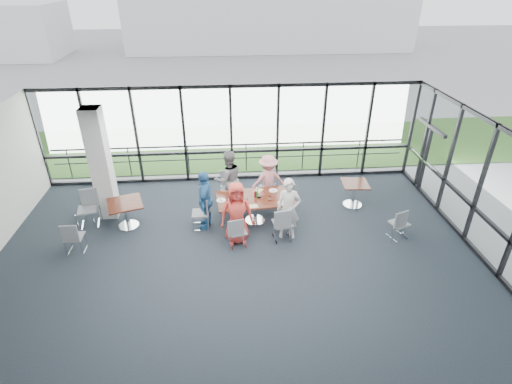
{
  "coord_description": "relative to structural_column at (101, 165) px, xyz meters",
  "views": [
    {
      "loc": [
        -0.18,
        -7.14,
        6.26
      ],
      "look_at": [
        0.56,
        2.04,
        1.1
      ],
      "focal_mm": 28.0,
      "sensor_mm": 36.0,
      "label": 1
    }
  ],
  "objects": [
    {
      "name": "plate_end",
      "position": [
        3.23,
        -0.74,
        -0.84
      ],
      "size": [
        0.25,
        0.25,
        0.01
      ],
      "primitive_type": "cylinder",
      "color": "white",
      "rests_on": "main_table"
    },
    {
      "name": "menu_b",
      "position": [
        5.02,
        -0.85,
        -0.85
      ],
      "size": [
        0.31,
        0.24,
        0.0
      ],
      "primitive_type": "cube",
      "rotation": [
        0.0,
        0.0,
        0.11
      ],
      "color": "white",
      "rests_on": "main_table"
    },
    {
      "name": "plate_nl",
      "position": [
        3.6,
        -1.11,
        -0.84
      ],
      "size": [
        0.26,
        0.26,
        0.01
      ],
      "primitive_type": "cylinder",
      "color": "white",
      "rests_on": "main_table"
    },
    {
      "name": "floor",
      "position": [
        3.6,
        -3.0,
        -1.61
      ],
      "size": [
        12.0,
        10.0,
        0.02
      ],
      "primitive_type": "cube",
      "color": "#1F272E",
      "rests_on": "ground"
    },
    {
      "name": "green_bottle",
      "position": [
        4.21,
        -0.65,
        -0.75
      ],
      "size": [
        0.05,
        0.05,
        0.2
      ],
      "primitive_type": "cylinder",
      "color": "#227C25",
      "rests_on": "main_table"
    },
    {
      "name": "diner_far_right",
      "position": [
        4.62,
        0.29,
        -0.81
      ],
      "size": [
        1.1,
        0.71,
        1.57
      ],
      "primitive_type": "imported",
      "rotation": [
        0.0,
        0.0,
        3.33
      ],
      "color": "pink",
      "rests_on": "ground"
    },
    {
      "name": "condiment_caddy",
      "position": [
        4.27,
        -0.66,
        -0.83
      ],
      "size": [
        0.1,
        0.07,
        0.04
      ],
      "primitive_type": "cube",
      "color": "black",
      "rests_on": "main_table"
    },
    {
      "name": "exit_door",
      "position": [
        9.6,
        0.75,
        -0.55
      ],
      "size": [
        0.12,
        1.6,
        2.1
      ],
      "primitive_type": "cube",
      "color": "black",
      "rests_on": "ground"
    },
    {
      "name": "guard_rail",
      "position": [
        3.6,
        2.6,
        -1.1
      ],
      "size": [
        12.0,
        0.06,
        0.06
      ],
      "primitive_type": "cylinder",
      "rotation": [
        0.0,
        1.57,
        0.0
      ],
      "color": "#2D2D33",
      "rests_on": "ground"
    },
    {
      "name": "plate_fr",
      "position": [
        4.7,
        -0.31,
        -0.84
      ],
      "size": [
        0.24,
        0.24,
        0.01
      ],
      "primitive_type": "cylinder",
      "color": "white",
      "rests_on": "main_table"
    },
    {
      "name": "hangar_main",
      "position": [
        7.6,
        29.0,
        1.4
      ],
      "size": [
        24.0,
        10.0,
        6.0
      ],
      "primitive_type": "cube",
      "color": "silver",
      "rests_on": "ground"
    },
    {
      "name": "chair_spare_la",
      "position": [
        -0.44,
        -1.7,
        -1.16
      ],
      "size": [
        0.43,
        0.43,
        0.88
      ],
      "primitive_type": null,
      "rotation": [
        0.0,
        0.0,
        -0.0
      ],
      "color": "gray",
      "rests_on": "ground"
    },
    {
      "name": "tumbler_a",
      "position": [
        3.9,
        -0.94,
        -0.78
      ],
      "size": [
        0.07,
        0.07,
        0.15
      ],
      "primitive_type": "cylinder",
      "color": "white",
      "rests_on": "main_table"
    },
    {
      "name": "chair_main_fr",
      "position": [
        4.63,
        0.39,
        -1.13
      ],
      "size": [
        0.56,
        0.56,
        0.94
      ],
      "primitive_type": null,
      "rotation": [
        0.0,
        0.0,
        3.4
      ],
      "color": "gray",
      "rests_on": "ground"
    },
    {
      "name": "structural_column",
      "position": [
        0.0,
        0.0,
        0.0
      ],
      "size": [
        0.5,
        0.5,
        3.2
      ],
      "primitive_type": "cube",
      "color": "silver",
      "rests_on": "ground"
    },
    {
      "name": "diner_near_right",
      "position": [
        4.96,
        -1.49,
        -0.75
      ],
      "size": [
        0.67,
        0.53,
        1.7
      ],
      "primitive_type": "imported",
      "rotation": [
        0.0,
        0.0,
        -0.13
      ],
      "color": "silver",
      "rests_on": "ground"
    },
    {
      "name": "ketchup_bottle",
      "position": [
        4.17,
        -0.6,
        -0.76
      ],
      "size": [
        0.06,
        0.06,
        0.18
      ],
      "primitive_type": "cylinder",
      "color": "#A30114",
      "rests_on": "main_table"
    },
    {
      "name": "main_table",
      "position": [
        4.16,
        -0.66,
        -0.96
      ],
      "size": [
        2.19,
        1.34,
        0.75
      ],
      "rotation": [
        0.0,
        0.0,
        0.09
      ],
      "color": "#39190D",
      "rests_on": "ground"
    },
    {
      "name": "menu_a",
      "position": [
        4.06,
        -1.11,
        -0.85
      ],
      "size": [
        0.3,
        0.23,
        0.0
      ],
      "primitive_type": "cube",
      "rotation": [
        0.0,
        0.0,
        0.15
      ],
      "color": "white",
      "rests_on": "main_table"
    },
    {
      "name": "chair_main_end",
      "position": [
        2.65,
        -0.87,
        -1.14
      ],
      "size": [
        0.45,
        0.45,
        0.91
      ],
      "primitive_type": null,
      "rotation": [
        0.0,
        0.0,
        -1.58
      ],
      "color": "gray",
      "rests_on": "ground"
    },
    {
      "name": "tumbler_b",
      "position": [
        4.55,
        -0.86,
        -0.78
      ],
      "size": [
        0.07,
        0.07,
        0.14
      ],
      "primitive_type": "cylinder",
      "color": "white",
      "rests_on": "main_table"
    },
    {
      "name": "diner_end",
      "position": [
        2.81,
        -0.83,
        -0.75
      ],
      "size": [
        0.68,
        1.06,
        1.7
      ],
      "primitive_type": "imported",
      "rotation": [
        0.0,
        0.0,
        -1.72
      ],
      "color": "teal",
      "rests_on": "ground"
    },
    {
      "name": "chair_main_nl",
      "position": [
        3.62,
        -1.78,
        -1.17
      ],
      "size": [
        0.51,
        0.51,
        0.87
      ],
      "primitive_type": null,
      "rotation": [
        0.0,
        0.0,
        0.22
      ],
      "color": "gray",
      "rests_on": "ground"
    },
    {
      "name": "apron",
      "position": [
        3.6,
        7.0,
        -1.62
      ],
      "size": [
        80.0,
        70.0,
        0.02
      ],
      "primitive_type": "cube",
      "color": "gray",
      "rests_on": "ground"
    },
    {
      "name": "side_table_right",
      "position": [
        7.17,
        -0.04,
        -0.99
      ],
      "size": [
        0.8,
        0.8,
        0.75
      ],
      "rotation": [
        0.0,
        0.0,
        -0.07
      ],
      "color": "#39190D",
      "rests_on": "ground"
    },
    {
      "name": "diner_near_left",
      "position": [
        3.62,
        -1.58,
        -0.75
      ],
      "size": [
        0.88,
        0.61,
        1.7
      ],
      "primitive_type": "imported",
      "rotation": [
        0.0,
        0.0,
        0.09
      ],
      "color": "#D13B33",
      "rests_on": "ground"
    },
    {
      "name": "chair_main_fl",
      "position": [
        3.45,
        0.4,
        -1.12
      ],
      "size": [
        0.52,
        0.52,
        0.95
      ],
      "primitive_type": null,
      "rotation": [
        0.0,
        0.0,
        3.03
      ],
      "color": "gray",
      "rests_on": "ground"
    },
    {
      "name": "curtain_wall_back",
      "position": [
        3.6,
        2.0,
        0.0
      ],
      "size": [
        12.0,
        0.1,
        3.2
      ],
      "primitive_type": "cube",
      "color": "white",
      "rests_on": "ground"
    },
    {
      "name": "chair_spare_lb",
      "position": [
        -0.44,
        -0.5,
        -1.1
      ],
      "size": [
        0.58,
        0.58,
        1.0
      ],
      "primitive_type": null,
      "rotation": [
        0.0,
        0.0,
        3.34
      ],
      "color": "gray",
      "rests_on": "ground"
    },
    {
      "name": "ceiling",
      "position": [
        3.6,
        -3.0,
        1.6
      ],
      "size": [
        12.0,
        10.0,
        0.04
      ],
      "primitive_type": "cube",
      "color": "white",
      "rests_on": "ground"
    },
    {
      "name": "tumbler_d",
      "position": [
        3.49,
        -0.93,
        -0.78
      ],
      "size": [
        0.07,
        0.07,
        0.15
      ],
      "primitive_type": "cylinder",
      "color": "white",
      "rests_on": "main_table"
    },
    {
      "name": "diner_far_left",
      "position": [
        3.45,
        0.24,
        -0.72
      ],
      "size": [
        0.99,
        0.79,
        1.77
      ],
      "primitive_type": "imported",
      "rotation": [
        0.0,
        0.0,
        3.48
      ],
      "color": "slate",
      "rests_on": "ground"
    },
    {
      "name": "chair_main_nr",
      "position": [
        4.8,
        -1.58,
        -1.12
      ],
      "size": [
        0.54,
        0.54,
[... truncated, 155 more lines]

